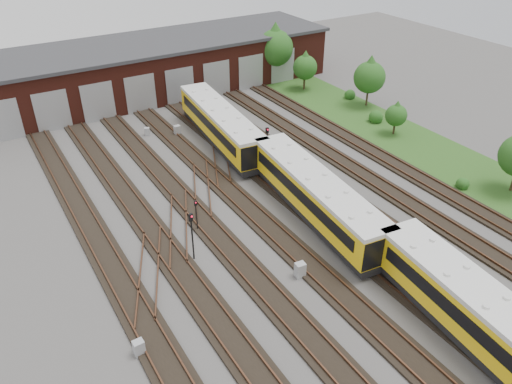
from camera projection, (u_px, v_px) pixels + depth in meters
ground at (339, 263)px, 35.61m from camera, size 120.00×120.00×0.00m
track_network at (332, 259)px, 35.90m from camera, size 30.40×70.00×0.33m
maintenance_shed at (138, 69)px, 62.91m from camera, size 51.00×12.50×6.35m
grass_verge at (421, 147)px, 51.27m from camera, size 8.00×55.00×0.05m
metro_train at (315, 195)px, 39.50m from camera, size 4.68×48.75×3.42m
signal_mast_0 at (192, 231)px, 34.78m from camera, size 0.33×0.32×3.90m
signal_mast_1 at (196, 212)px, 38.09m from camera, size 0.23×0.22×2.75m
signal_mast_2 at (267, 139)px, 48.22m from camera, size 0.29×0.27×3.25m
signal_mast_3 at (330, 204)px, 38.88m from camera, size 0.24×0.23×2.87m
relay_cabinet_0 at (139, 348)px, 28.49m from camera, size 0.63×0.53×1.02m
relay_cabinet_1 at (147, 131)px, 53.56m from camera, size 0.65×0.60×0.86m
relay_cabinet_2 at (300, 270)px, 34.15m from camera, size 0.73×0.63×1.12m
relay_cabinet_3 at (177, 130)px, 53.59m from camera, size 0.64×0.53×1.07m
relay_cabinet_4 at (268, 167)px, 46.69m from camera, size 0.57×0.48×0.93m
tree_0 at (275, 44)px, 65.89m from camera, size 4.80×4.80×7.95m
tree_1 at (305, 65)px, 64.03m from camera, size 3.12×3.12×5.17m
tree_2 at (370, 74)px, 58.88m from camera, size 3.76×3.76×6.23m
tree_3 at (397, 113)px, 52.72m from camera, size 2.32×2.32×3.84m
bush_0 at (463, 182)px, 44.15m from camera, size 1.15×1.15×1.15m
bush_1 at (376, 115)px, 56.34m from camera, size 1.60×1.60×1.60m
bush_2 at (350, 93)px, 62.60m from camera, size 1.37×1.37×1.37m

